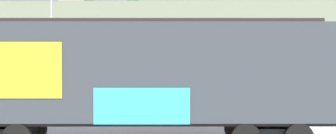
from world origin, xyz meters
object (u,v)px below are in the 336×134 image
object	(u,v)px
flagpole	(49,30)
parked_car_red	(168,102)
freight_car	(134,74)
parked_car_green	(285,102)
parked_car_blue	(49,99)

from	to	relation	value
flagpole	parked_car_red	world-z (taller)	flagpole
flagpole	freight_car	bearing A→B (deg)	-58.01
freight_car	parked_car_red	distance (m)	5.94
parked_car_green	parked_car_red	bearing A→B (deg)	-179.20
flagpole	parked_car_red	xyz separation A→B (m)	(8.17, -5.82, -4.12)
parked_car_blue	parked_car_green	distance (m)	12.01
parked_car_green	parked_car_blue	bearing A→B (deg)	177.69
parked_car_red	parked_car_green	xyz separation A→B (m)	(5.78, 0.08, 0.00)
flagpole	parked_car_blue	bearing A→B (deg)	-69.63
flagpole	parked_car_green	bearing A→B (deg)	-22.36
parked_car_blue	parked_car_green	xyz separation A→B (m)	(12.00, -0.48, -0.04)
flagpole	parked_car_blue	size ratio (longest dim) A/B	1.91
parked_car_blue	parked_car_red	size ratio (longest dim) A/B	0.92
freight_car	flagpole	size ratio (longest dim) A/B	1.70
flagpole	parked_car_blue	xyz separation A→B (m)	(1.95, -5.26, -4.07)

